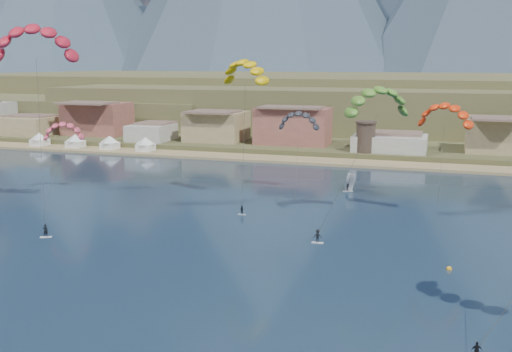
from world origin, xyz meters
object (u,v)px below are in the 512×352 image
(watchtower, at_px, (366,137))
(kitesurfer_green, at_px, (377,98))
(kitesurfer_red, at_px, (35,37))
(buoy, at_px, (449,269))
(windsurfer, at_px, (349,186))
(kitesurfer_yellow, at_px, (245,69))

(watchtower, distance_m, kitesurfer_green, 68.15)
(kitesurfer_red, distance_m, buoy, 73.22)
(kitesurfer_green, relative_size, windsurfer, 6.70)
(kitesurfer_red, height_order, kitesurfer_yellow, kitesurfer_red)
(kitesurfer_yellow, xyz_separation_m, windsurfer, (16.85, 16.58, -23.97))
(kitesurfer_yellow, bearing_deg, watchtower, 76.24)
(windsurfer, distance_m, buoy, 47.85)
(kitesurfer_yellow, relative_size, buoy, 38.95)
(kitesurfer_red, relative_size, kitesurfer_yellow, 1.23)
(kitesurfer_red, bearing_deg, windsurfer, 38.44)
(watchtower, xyz_separation_m, windsurfer, (2.39, -42.46, -5.17))
(kitesurfer_red, relative_size, buoy, 47.74)
(kitesurfer_red, xyz_separation_m, buoy, (66.38, -6.65, -30.17))
(kitesurfer_green, xyz_separation_m, windsurfer, (-7.81, 23.39, -19.48))
(watchtower, relative_size, kitesurfer_red, 0.25)
(kitesurfer_yellow, xyz_separation_m, buoy, (36.89, -26.85, -25.05))
(watchtower, xyz_separation_m, buoy, (22.43, -85.90, -6.25))
(kitesurfer_green, bearing_deg, watchtower, 98.81)
(watchtower, height_order, buoy, watchtower)
(kitesurfer_yellow, bearing_deg, kitesurfer_red, -145.58)
(buoy, bearing_deg, watchtower, 104.63)
(watchtower, bearing_deg, kitesurfer_yellow, -103.76)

